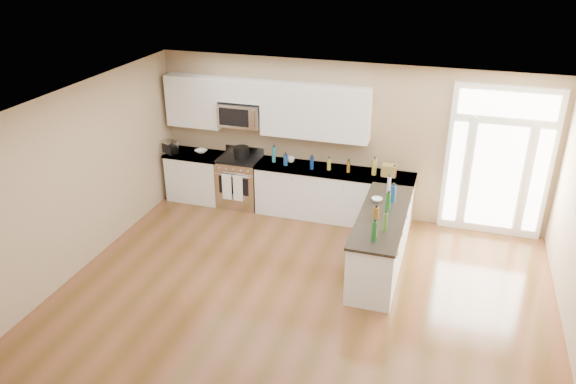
{
  "coord_description": "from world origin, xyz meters",
  "views": [
    {
      "loc": [
        1.79,
        -5.32,
        4.8
      ],
      "look_at": [
        -0.49,
        2.0,
        1.21
      ],
      "focal_mm": 35.0,
      "sensor_mm": 36.0,
      "label": 1
    }
  ],
  "objects_px": {
    "kitchen_range": "(240,181)",
    "stockpot": "(241,152)",
    "peninsula_cabinet": "(380,243)",
    "toaster_oven": "(169,147)"
  },
  "relations": [
    {
      "from": "peninsula_cabinet",
      "to": "toaster_oven",
      "type": "xyz_separation_m",
      "value": [
        -4.28,
        1.33,
        0.63
      ]
    },
    {
      "from": "peninsula_cabinet",
      "to": "stockpot",
      "type": "bearing_deg",
      "value": 152.44
    },
    {
      "from": "peninsula_cabinet",
      "to": "kitchen_range",
      "type": "bearing_deg",
      "value": 153.42
    },
    {
      "from": "peninsula_cabinet",
      "to": "kitchen_range",
      "type": "relative_size",
      "value": 2.15
    },
    {
      "from": "kitchen_range",
      "to": "stockpot",
      "type": "height_order",
      "value": "stockpot"
    },
    {
      "from": "peninsula_cabinet",
      "to": "stockpot",
      "type": "relative_size",
      "value": 8.06
    },
    {
      "from": "kitchen_range",
      "to": "stockpot",
      "type": "bearing_deg",
      "value": 56.1
    },
    {
      "from": "toaster_oven",
      "to": "kitchen_range",
      "type": "bearing_deg",
      "value": 27.67
    },
    {
      "from": "kitchen_range",
      "to": "stockpot",
      "type": "relative_size",
      "value": 3.75
    },
    {
      "from": "kitchen_range",
      "to": "toaster_oven",
      "type": "height_order",
      "value": "toaster_oven"
    }
  ]
}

